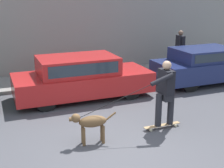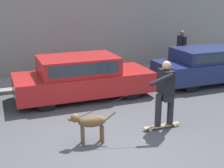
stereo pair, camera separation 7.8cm
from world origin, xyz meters
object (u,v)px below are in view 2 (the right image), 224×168
at_px(dog, 90,123).
at_px(parked_car_1, 82,78).
at_px(pedestrian_with_bag, 181,48).
at_px(parked_car_2, 207,66).
at_px(skateboarder, 165,91).

bearing_deg(dog, parked_car_1, -96.33).
bearing_deg(parked_car_1, pedestrian_with_bag, 19.23).
distance_m(parked_car_2, pedestrian_with_bag, 1.73).
bearing_deg(parked_car_2, pedestrian_with_bag, 91.39).
height_order(dog, pedestrian_with_bag, pedestrian_with_bag).
relative_size(parked_car_1, parked_car_2, 1.10).
relative_size(dog, pedestrian_with_bag, 0.65).
height_order(parked_car_1, skateboarder, skateboarder).
height_order(parked_car_2, dog, parked_car_2).
bearing_deg(parked_car_2, skateboarder, -140.29).
xyz_separation_m(parked_car_2, pedestrian_with_bag, (-0.06, 1.69, 0.36)).
xyz_separation_m(parked_car_1, parked_car_2, (4.76, 0.00, -0.00)).
height_order(parked_car_2, pedestrian_with_bag, pedestrian_with_bag).
bearing_deg(skateboarder, pedestrian_with_bag, -127.21).
xyz_separation_m(dog, skateboarder, (1.94, 0.13, 0.47)).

